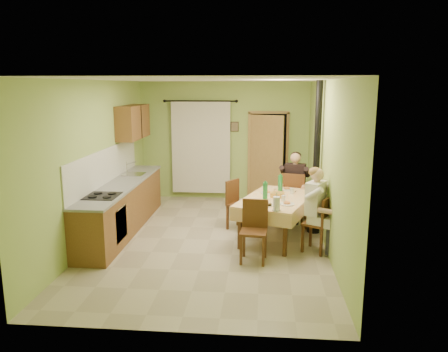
# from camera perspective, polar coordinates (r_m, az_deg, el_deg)

# --- Properties ---
(floor) EXTENTS (4.00, 6.00, 0.01)m
(floor) POSITION_cam_1_polar(r_m,az_deg,el_deg) (7.89, -1.89, -8.32)
(floor) COLOR tan
(floor) RESTS_ON ground
(room_shell) EXTENTS (4.04, 6.04, 2.82)m
(room_shell) POSITION_cam_1_polar(r_m,az_deg,el_deg) (7.47, -1.99, 4.92)
(room_shell) COLOR #A1BF62
(room_shell) RESTS_ON ground
(kitchen_run) EXTENTS (0.64, 3.64, 1.56)m
(kitchen_run) POSITION_cam_1_polar(r_m,az_deg,el_deg) (8.48, -13.13, -3.78)
(kitchen_run) COLOR brown
(kitchen_run) RESTS_ON ground
(upper_cabinets) EXTENTS (0.35, 1.40, 0.70)m
(upper_cabinets) POSITION_cam_1_polar(r_m,az_deg,el_deg) (9.49, -11.77, 6.93)
(upper_cabinets) COLOR brown
(upper_cabinets) RESTS_ON room_shell
(curtain) EXTENTS (1.70, 0.07, 2.22)m
(curtain) POSITION_cam_1_polar(r_m,az_deg,el_deg) (10.46, -3.03, 3.79)
(curtain) COLOR black
(curtain) RESTS_ON ground
(doorway) EXTENTS (0.96, 0.38, 2.15)m
(doorway) POSITION_cam_1_polar(r_m,az_deg,el_deg) (10.38, 5.67, 2.52)
(doorway) COLOR black
(doorway) RESTS_ON ground
(dining_table) EXTENTS (1.57, 2.01, 0.76)m
(dining_table) POSITION_cam_1_polar(r_m,az_deg,el_deg) (7.89, 6.79, -5.49)
(dining_table) COLOR #E7B67A
(dining_table) RESTS_ON ground
(tableware) EXTENTS (0.68, 1.64, 0.33)m
(tableware) POSITION_cam_1_polar(r_m,az_deg,el_deg) (7.67, 6.77, -2.53)
(tableware) COLOR white
(tableware) RESTS_ON dining_table
(chair_far) EXTENTS (0.55, 0.55, 1.02)m
(chair_far) POSITION_cam_1_polar(r_m,az_deg,el_deg) (8.93, 9.09, -4.08)
(chair_far) COLOR #553017
(chair_far) RESTS_ON ground
(chair_near) EXTENTS (0.44, 0.44, 0.96)m
(chair_near) POSITION_cam_1_polar(r_m,az_deg,el_deg) (6.90, 3.89, -8.77)
(chair_near) COLOR #553017
(chair_near) RESTS_ON ground
(chair_right) EXTENTS (0.52, 0.52, 0.94)m
(chair_right) POSITION_cam_1_polar(r_m,az_deg,el_deg) (7.43, 12.01, -7.52)
(chair_right) COLOR #553017
(chair_right) RESTS_ON ground
(chair_left) EXTENTS (0.54, 0.54, 0.94)m
(chair_left) POSITION_cam_1_polar(r_m,az_deg,el_deg) (8.39, 1.95, -5.01)
(chair_left) COLOR #553017
(chair_left) RESTS_ON ground
(man_far) EXTENTS (0.63, 0.54, 1.39)m
(man_far) POSITION_cam_1_polar(r_m,az_deg,el_deg) (8.81, 9.22, -0.38)
(man_far) COLOR black
(man_far) RESTS_ON chair_far
(man_right) EXTENTS (0.62, 0.65, 1.39)m
(man_right) POSITION_cam_1_polar(r_m,az_deg,el_deg) (7.26, 12.12, -3.10)
(man_right) COLOR white
(man_right) RESTS_ON chair_right
(stove_flue) EXTENTS (0.24, 0.24, 2.80)m
(stove_flue) POSITION_cam_1_polar(r_m,az_deg,el_deg) (8.19, 11.89, -0.35)
(stove_flue) COLOR black
(stove_flue) RESTS_ON ground
(picture_back) EXTENTS (0.19, 0.03, 0.23)m
(picture_back) POSITION_cam_1_polar(r_m,az_deg,el_deg) (10.39, 1.40, 6.46)
(picture_back) COLOR black
(picture_back) RESTS_ON room_shell
(picture_right) EXTENTS (0.03, 0.31, 0.21)m
(picture_right) POSITION_cam_1_polar(r_m,az_deg,el_deg) (8.67, 12.12, 5.81)
(picture_right) COLOR brown
(picture_right) RESTS_ON room_shell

